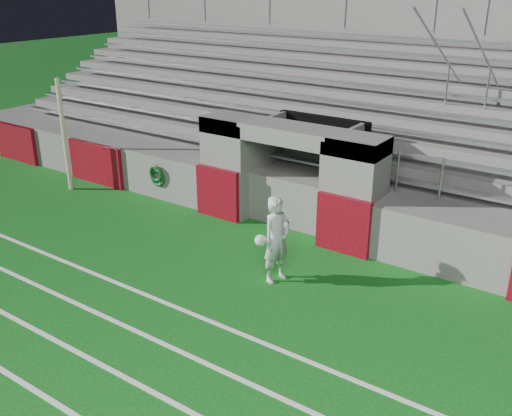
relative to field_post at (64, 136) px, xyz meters
The scene contains 5 objects.
ground 7.25m from the field_post, 17.52° to the right, with size 90.00×90.00×0.00m, color #0D5314.
field_post is the anchor object (origin of this frame).
stadium_structure 8.92m from the field_post, 40.94° to the left, with size 26.00×8.48×5.42m.
goalkeeper_with_ball 8.10m from the field_post, ahead, with size 0.61×0.79×1.83m.
hose_coil 3.05m from the field_post, 15.97° to the left, with size 0.51×0.14×0.63m.
Camera 1 is at (6.88, -7.83, 5.86)m, focal length 40.00 mm.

